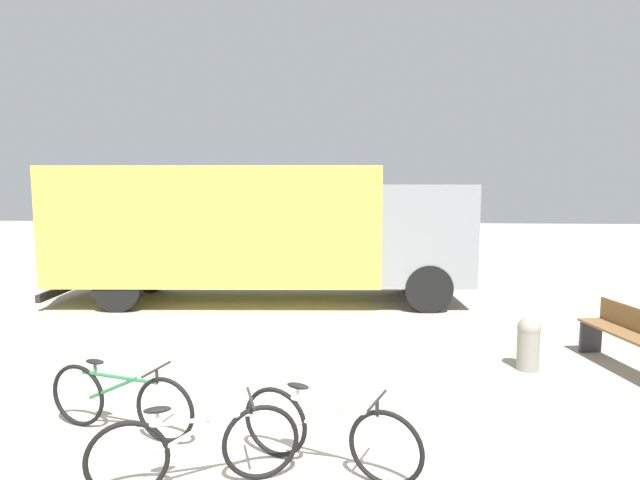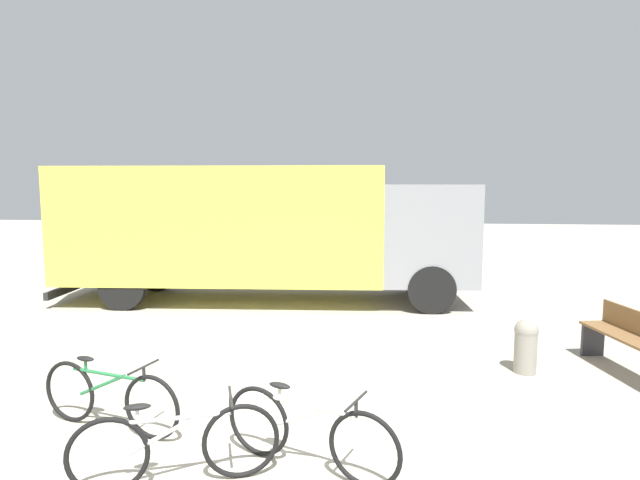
# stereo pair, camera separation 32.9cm
# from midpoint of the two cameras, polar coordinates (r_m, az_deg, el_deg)

# --- Properties ---
(ground_plane) EXTENTS (60.00, 60.00, 0.00)m
(ground_plane) POSITION_cam_midpoint_polar(r_m,az_deg,el_deg) (5.30, -4.26, -22.41)
(ground_plane) COLOR #A8A091
(delivery_truck) EXTENTS (9.00, 2.73, 2.93)m
(delivery_truck) POSITION_cam_midpoint_polar(r_m,az_deg,el_deg) (11.00, -5.91, 1.52)
(delivery_truck) COLOR #EAE04C
(delivery_truck) RESTS_ON ground
(park_bench) EXTENTS (0.71, 1.82, 0.85)m
(park_bench) POSITION_cam_midpoint_polar(r_m,az_deg,el_deg) (8.04, 33.52, -9.56)
(park_bench) COLOR brown
(park_bench) RESTS_ON ground
(bicycle_near) EXTENTS (1.71, 0.57, 0.76)m
(bicycle_near) POSITION_cam_midpoint_polar(r_m,az_deg,el_deg) (5.78, -21.44, -16.35)
(bicycle_near) COLOR black
(bicycle_near) RESTS_ON ground
(bicycle_middle) EXTENTS (1.67, 0.68, 0.76)m
(bicycle_middle) POSITION_cam_midpoint_polar(r_m,az_deg,el_deg) (4.66, -14.10, -21.86)
(bicycle_middle) COLOR black
(bicycle_middle) RESTS_ON ground
(bicycle_far) EXTENTS (1.64, 0.72, 0.76)m
(bicycle_far) POSITION_cam_midpoint_polar(r_m,az_deg,el_deg) (4.75, 0.74, -21.09)
(bicycle_far) COLOR black
(bicycle_far) RESTS_ON ground
(bollard_near_bench) EXTENTS (0.31, 0.31, 0.74)m
(bollard_near_bench) POSITION_cam_midpoint_polar(r_m,az_deg,el_deg) (7.52, 23.65, -10.82)
(bollard_near_bench) COLOR gray
(bollard_near_bench) RESTS_ON ground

